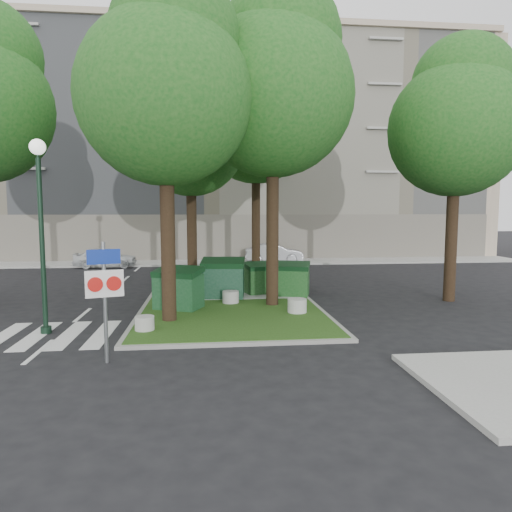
{
  "coord_description": "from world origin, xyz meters",
  "views": [
    {
      "loc": [
        -0.28,
        -11.56,
        3.51
      ],
      "look_at": [
        1.28,
        3.3,
        2.0
      ],
      "focal_mm": 32.0,
      "sensor_mm": 36.0,
      "label": 1
    }
  ],
  "objects": [
    {
      "name": "tree_median_near_left",
      "position": [
        -1.41,
        2.56,
        7.32
      ],
      "size": [
        5.2,
        5.2,
        10.53
      ],
      "color": "black",
      "rests_on": "ground"
    },
    {
      "name": "dumpster_a",
      "position": [
        -1.32,
        4.2,
        0.81
      ],
      "size": [
        1.85,
        1.61,
        1.44
      ],
      "rotation": [
        0.0,
        0.0,
        -0.41
      ],
      "color": "#103D1B",
      "rests_on": "median_island"
    },
    {
      "name": "zebra_crossing",
      "position": [
        -3.75,
        1.5,
        0.01
      ],
      "size": [
        5.0,
        3.0,
        0.01
      ],
      "primitive_type": "cube",
      "color": "silver",
      "rests_on": "ground"
    },
    {
      "name": "median_island",
      "position": [
        0.5,
        8.0,
        0.06
      ],
      "size": [
        6.0,
        16.0,
        0.12
      ],
      "primitive_type": "cube",
      "color": "#224413",
      "rests_on": "ground"
    },
    {
      "name": "dumpster_b",
      "position": [
        0.28,
        6.05,
        0.86
      ],
      "size": [
        1.78,
        1.35,
        1.53
      ],
      "rotation": [
        0.0,
        0.0,
        -0.12
      ],
      "color": "#103622",
      "rests_on": "median_island"
    },
    {
      "name": "car_white",
      "position": [
        -6.54,
        16.95,
        0.63
      ],
      "size": [
        3.75,
        1.59,
        1.26
      ],
      "primitive_type": "imported",
      "rotation": [
        0.0,
        0.0,
        1.6
      ],
      "color": "silver",
      "rests_on": "ground"
    },
    {
      "name": "bollard_left",
      "position": [
        -2.1,
        1.37,
        0.32
      ],
      "size": [
        0.55,
        0.55,
        0.39
      ],
      "primitive_type": "cylinder",
      "color": "#AAA9A4",
      "rests_on": "median_island"
    },
    {
      "name": "tree_median_far",
      "position": [
        2.29,
        12.06,
        8.32
      ],
      "size": [
        5.8,
        5.8,
        11.93
      ],
      "color": "black",
      "rests_on": "ground"
    },
    {
      "name": "car_silver",
      "position": [
        4.13,
        18.58,
        0.64
      ],
      "size": [
        3.98,
        1.7,
        1.28
      ],
      "primitive_type": "imported",
      "rotation": [
        0.0,
        0.0,
        1.48
      ],
      "color": "gray",
      "rests_on": "ground"
    },
    {
      "name": "bollard_right",
      "position": [
        2.64,
        3.12,
        0.35
      ],
      "size": [
        0.63,
        0.63,
        0.45
      ],
      "primitive_type": "cylinder",
      "color": "#ADAEA8",
      "rests_on": "median_island"
    },
    {
      "name": "dumpster_d",
      "position": [
        3.0,
        6.2,
        0.76
      ],
      "size": [
        1.67,
        1.38,
        1.34
      ],
      "rotation": [
        0.0,
        0.0,
        -0.3
      ],
      "color": "#164818",
      "rests_on": "median_island"
    },
    {
      "name": "apartment_building",
      "position": [
        0.0,
        26.0,
        8.0
      ],
      "size": [
        41.0,
        12.0,
        16.0
      ],
      "primitive_type": "cube",
      "color": "tan",
      "rests_on": "ground"
    },
    {
      "name": "dumpster_c",
      "position": [
        1.88,
        6.8,
        0.73
      ],
      "size": [
        1.59,
        1.31,
        1.27
      ],
      "rotation": [
        0.0,
        0.0,
        0.29
      ],
      "color": "#103811",
      "rests_on": "median_island"
    },
    {
      "name": "median_kerb",
      "position": [
        0.5,
        8.0,
        0.05
      ],
      "size": [
        6.3,
        16.3,
        0.1
      ],
      "primitive_type": "cube",
      "color": "gray",
      "rests_on": "ground"
    },
    {
      "name": "tree_median_mid",
      "position": [
        -0.91,
        9.06,
        6.98
      ],
      "size": [
        4.8,
        4.8,
        9.99
      ],
      "color": "black",
      "rests_on": "ground"
    },
    {
      "name": "bollard_mid",
      "position": [
        0.52,
        4.93,
        0.33
      ],
      "size": [
        0.6,
        0.6,
        0.43
      ],
      "primitive_type": "cylinder",
      "color": "#A8A7A3",
      "rests_on": "median_island"
    },
    {
      "name": "building_sidewalk",
      "position": [
        0.0,
        18.5,
        0.06
      ],
      "size": [
        42.0,
        3.0,
        0.12
      ],
      "primitive_type": "cube",
      "color": "#999993",
      "rests_on": "ground"
    },
    {
      "name": "traffic_sign_pole",
      "position": [
        -2.63,
        -1.03,
        1.8
      ],
      "size": [
        0.82,
        0.28,
        2.8
      ],
      "rotation": [
        0.0,
        0.0,
        0.29
      ],
      "color": "slate",
      "rests_on": "ground"
    },
    {
      "name": "tree_street_right",
      "position": [
        9.09,
        5.06,
        6.98
      ],
      "size": [
        5.0,
        5.0,
        10.06
      ],
      "color": "black",
      "rests_on": "ground"
    },
    {
      "name": "litter_bin",
      "position": [
        3.09,
        12.06,
        0.51
      ],
      "size": [
        0.44,
        0.44,
        0.78
      ],
      "primitive_type": "cylinder",
      "color": "gold",
      "rests_on": "median_island"
    },
    {
      "name": "tree_median_near_right",
      "position": [
        2.09,
        4.56,
        7.99
      ],
      "size": [
        5.6,
        5.6,
        11.46
      ],
      "color": "black",
      "rests_on": "ground"
    },
    {
      "name": "ground",
      "position": [
        0.0,
        0.0,
        0.0
      ],
      "size": [
        120.0,
        120.0,
        0.0
      ],
      "primitive_type": "plane",
      "color": "black",
      "rests_on": "ground"
    },
    {
      "name": "street_lamp",
      "position": [
        -4.92,
        1.74,
        3.43
      ],
      "size": [
        0.43,
        0.43,
        5.45
      ],
      "color": "black",
      "rests_on": "ground"
    }
  ]
}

